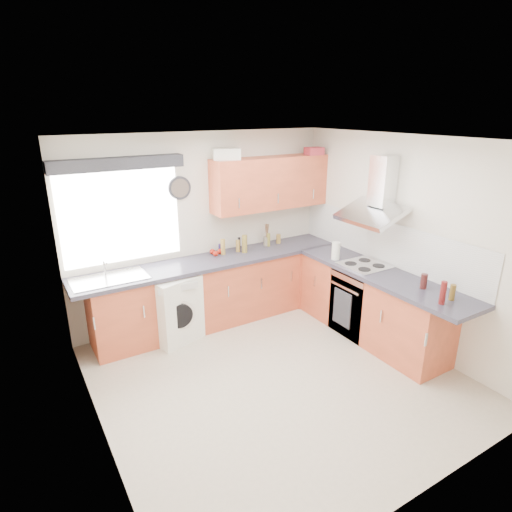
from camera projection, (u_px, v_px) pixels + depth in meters
ground_plane at (277, 377)px, 4.65m from camera, size 3.60×3.60×0.00m
ceiling at (281, 140)px, 3.83m from camera, size 3.60×3.60×0.02m
wall_back at (203, 229)px, 5.69m from camera, size 3.60×0.02×2.50m
wall_front at (433, 355)px, 2.79m from camera, size 3.60×0.02×2.50m
wall_left at (89, 313)px, 3.36m from camera, size 0.02×3.60×2.50m
wall_right at (403, 242)px, 5.12m from camera, size 0.02×3.60×2.50m
window at (122, 217)px, 5.07m from camera, size 1.40×0.02×1.10m
window_blind at (118, 164)px, 4.79m from camera, size 1.50×0.18×0.14m
splashback at (383, 241)px, 5.38m from camera, size 0.01×3.00×0.54m
base_cab_back at (208, 294)px, 5.68m from camera, size 3.00×0.58×0.86m
base_cab_corner at (304, 272)px, 6.45m from camera, size 0.60×0.60×0.86m
base_cab_right at (370, 305)px, 5.37m from camera, size 0.58×2.10×0.86m
worktop_back at (214, 261)px, 5.57m from camera, size 3.60×0.62×0.05m
worktop_right at (382, 275)px, 5.09m from camera, size 0.62×2.42×0.05m
sink at (109, 276)px, 4.90m from camera, size 0.84×0.46×0.10m
oven at (361, 301)px, 5.49m from camera, size 0.56×0.58×0.85m
hob_plate at (364, 265)px, 5.33m from camera, size 0.52×0.52×0.01m
extractor_hood at (377, 197)px, 5.09m from camera, size 0.52×0.78×0.66m
upper_cabinets at (270, 183)px, 5.84m from camera, size 1.70×0.35×0.70m
washing_machine at (172, 307)px, 5.33m from camera, size 0.71×0.69×0.85m
wall_clock at (180, 188)px, 5.32m from camera, size 0.29×0.04×0.29m
casserole at (226, 154)px, 5.41m from camera, size 0.40×0.34×0.14m
storage_box at (314, 151)px, 5.94m from camera, size 0.25×0.22×0.10m
utensil_pot at (267, 241)px, 6.09m from camera, size 0.12×0.12×0.13m
kitchen_roll at (336, 251)px, 5.52m from camera, size 0.13×0.13×0.23m
tomato_cluster at (216, 252)px, 5.71m from camera, size 0.20×0.20×0.07m
jar_0 at (268, 240)px, 6.05m from camera, size 0.05×0.05×0.19m
jar_1 at (223, 247)px, 5.70m from camera, size 0.06×0.06×0.21m
jar_2 at (220, 248)px, 5.80m from camera, size 0.05×0.05×0.12m
jar_3 at (239, 243)px, 5.92m from camera, size 0.04×0.04×0.17m
jar_4 at (245, 244)px, 5.78m from camera, size 0.07×0.07×0.24m
jar_5 at (278, 239)px, 6.19m from camera, size 0.07×0.07×0.13m
jar_6 at (238, 246)px, 5.82m from camera, size 0.05×0.05×0.16m
bottle_0 at (443, 293)px, 4.26m from camera, size 0.06×0.06×0.24m
bottle_1 at (424, 281)px, 4.63m from camera, size 0.07×0.07×0.17m
bottle_2 at (452, 292)px, 4.36m from camera, size 0.06×0.06×0.17m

